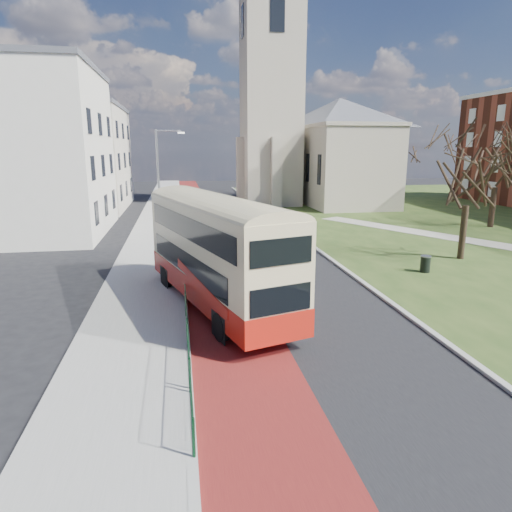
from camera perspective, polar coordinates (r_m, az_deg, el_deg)
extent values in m
plane|color=black|center=(18.51, 0.61, -8.23)|extent=(160.00, 160.00, 0.00)
cube|color=black|center=(37.83, -2.53, 3.02)|extent=(9.00, 120.00, 0.01)
cube|color=#591414|center=(37.60, -6.62, 2.88)|extent=(3.40, 120.00, 0.01)
cube|color=gray|center=(37.59, -12.42, 2.73)|extent=(4.00, 120.00, 0.12)
cube|color=#999993|center=(37.54, -9.37, 2.86)|extent=(0.25, 120.00, 0.13)
cube|color=#999993|center=(40.56, 3.59, 3.80)|extent=(0.25, 80.00, 0.13)
cube|color=#284117|center=(49.06, 26.91, 3.99)|extent=(40.00, 80.00, 0.04)
cylinder|color=#0D391D|center=(21.70, -8.97, -2.06)|extent=(0.04, 24.00, 0.04)
cylinder|color=#0D391D|center=(21.97, -8.88, -4.45)|extent=(0.04, 24.00, 0.04)
cube|color=#9F9681|center=(56.27, 1.86, 18.69)|extent=(6.50, 6.50, 24.00)
cube|color=#9F9681|center=(58.36, 10.17, 10.93)|extent=(9.00, 18.00, 9.00)
pyramid|color=#565960|center=(58.60, 10.51, 18.86)|extent=(9.00, 18.00, 3.60)
cube|color=silver|center=(40.44, -25.84, 11.30)|extent=(10.00, 14.00, 12.50)
cube|color=#565960|center=(40.87, -26.82, 20.40)|extent=(10.30, 14.30, 0.50)
cube|color=beige|center=(56.02, -21.29, 11.17)|extent=(10.00, 16.00, 11.00)
cube|color=#565960|center=(56.18, -21.81, 17.02)|extent=(10.30, 16.30, 0.50)
cylinder|color=gray|center=(35.06, -12.07, 8.70)|extent=(0.16, 0.16, 8.00)
cylinder|color=gray|center=(34.95, -10.87, 15.14)|extent=(1.80, 0.10, 0.10)
cube|color=silver|center=(34.95, -9.33, 14.96)|extent=(0.50, 0.18, 0.12)
cube|color=#AB1A0F|center=(19.86, -4.91, -3.57)|extent=(5.76, 11.51, 1.02)
cube|color=beige|center=(19.38, -5.03, 2.07)|extent=(5.72, 11.45, 2.96)
cube|color=black|center=(19.44, -8.83, -0.77)|extent=(2.74, 8.84, 0.97)
cube|color=black|center=(20.34, -1.94, 0.01)|extent=(2.74, 8.84, 0.97)
cube|color=black|center=(18.84, -8.70, 3.54)|extent=(3.00, 9.70, 0.92)
cube|color=black|center=(19.76, -1.60, 4.15)|extent=(3.00, 9.70, 0.92)
cube|color=black|center=(24.74, -9.77, 2.24)|extent=(2.22, 0.74, 1.07)
cube|color=black|center=(24.50, -9.91, 5.76)|extent=(2.22, 0.74, 0.92)
cube|color=orange|center=(24.43, -9.97, 7.11)|extent=(1.77, 0.63, 0.31)
cylinder|color=black|center=(23.14, -11.13, -2.63)|extent=(0.60, 1.11, 1.06)
cylinder|color=black|center=(23.84, -5.65, -1.96)|extent=(0.60, 1.11, 1.06)
cylinder|color=black|center=(16.67, -4.35, -8.83)|extent=(0.60, 1.11, 1.06)
cylinder|color=black|center=(17.62, 2.84, -7.54)|extent=(0.60, 1.11, 1.06)
cylinder|color=#2F2217|center=(31.02, 24.45, 2.72)|extent=(0.46, 0.46, 3.35)
cylinder|color=#332319|center=(44.78, 27.45, 5.42)|extent=(0.58, 0.58, 3.44)
cylinder|color=black|center=(27.11, 20.40, -0.99)|extent=(0.72, 0.72, 0.88)
cylinder|color=gray|center=(27.01, 20.48, -0.03)|extent=(0.77, 0.77, 0.06)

